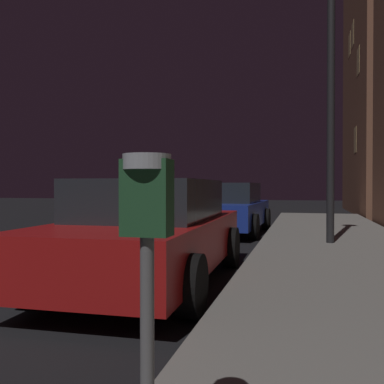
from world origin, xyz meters
The scene contains 4 objects.
parking_meter centered at (4.29, 0.15, 1.15)m, with size 0.19×0.19×1.32m.
car_red centered at (2.85, 4.14, 0.71)m, with size 2.13×4.54×1.43m.
car_blue centered at (2.85, 10.47, 0.71)m, with size 2.19×4.26×1.43m.
street_lamp centered at (5.46, 7.96, 4.14)m, with size 0.44×0.44×6.12m.
Camera 1 is at (4.87, -1.41, 1.34)m, focal length 39.78 mm.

